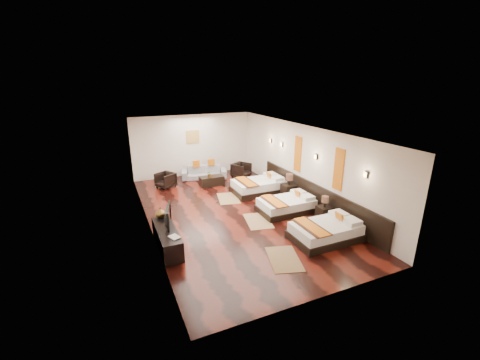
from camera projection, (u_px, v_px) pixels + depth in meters
name	position (u px, v px, depth m)	size (l,w,h in m)	color
floor	(233.00, 212.00, 10.54)	(5.50, 9.50, 0.01)	black
ceiling	(232.00, 130.00, 9.66)	(5.50, 9.50, 0.01)	white
back_wall	(193.00, 145.00, 14.22)	(5.50, 0.01, 2.80)	silver
left_wall	(146.00, 184.00, 9.04)	(0.01, 9.50, 2.80)	silver
right_wall	(302.00, 164.00, 11.15)	(0.01, 9.50, 2.80)	silver
headboard_panel	(313.00, 196.00, 10.74)	(0.08, 6.60, 0.90)	black
bed_near	(326.00, 231.00, 8.67)	(1.93, 1.21, 0.74)	black
bed_mid	(287.00, 205.00, 10.47)	(1.87, 1.17, 0.71)	black
bed_far	(259.00, 186.00, 12.28)	(2.04, 1.28, 0.78)	black
nightstand_a	(324.00, 212.00, 9.86)	(0.41, 0.41, 0.81)	black
nightstand_b	(289.00, 190.00, 11.66)	(0.48, 0.48, 0.96)	black
jute_mat_near	(284.00, 259.00, 7.78)	(0.75, 1.20, 0.01)	olive
jute_mat_mid	(258.00, 221.00, 9.85)	(0.75, 1.20, 0.01)	olive
jute_mat_far	(228.00, 198.00, 11.71)	(0.75, 1.20, 0.01)	olive
tv_console	(167.00, 238.00, 8.22)	(0.50, 1.80, 0.55)	black
tv	(166.00, 216.00, 8.30)	(0.93, 0.12, 0.54)	black
book	(171.00, 239.00, 7.63)	(0.21, 0.29, 0.03)	black
figurine	(160.00, 212.00, 8.77)	(0.30, 0.30, 0.32)	brown
sofa	(204.00, 172.00, 13.97)	(1.98, 0.77, 0.58)	gray
armchair_left	(166.00, 180.00, 12.81)	(0.67, 0.69, 0.63)	black
armchair_right	(241.00, 170.00, 14.12)	(0.72, 0.74, 0.67)	black
coffee_table	(212.00, 181.00, 13.09)	(1.00, 0.50, 0.40)	black
table_plant	(210.00, 174.00, 12.88)	(0.25, 0.21, 0.28)	#2F6120
orange_panel_a	(339.00, 169.00, 9.40)	(0.04, 0.40, 1.30)	#D86014
orange_panel_b	(298.00, 154.00, 11.31)	(0.04, 0.40, 1.30)	#D86014
sconce_near	(366.00, 175.00, 8.39)	(0.07, 0.12, 0.18)	black
sconce_mid	(316.00, 157.00, 10.30)	(0.07, 0.12, 0.18)	black
sconce_far	(282.00, 144.00, 12.21)	(0.07, 0.12, 0.18)	black
sconce_lounge	(271.00, 140.00, 12.99)	(0.07, 0.12, 0.18)	black
gold_artwork	(193.00, 137.00, 14.08)	(0.60, 0.04, 0.60)	#AD873F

